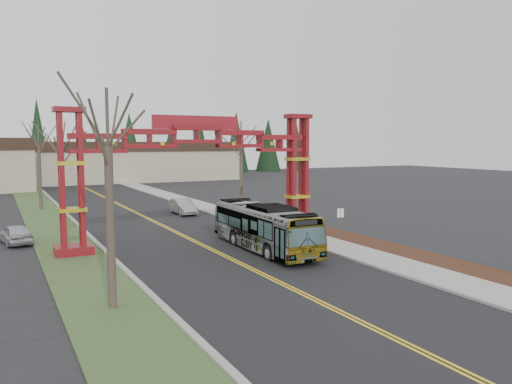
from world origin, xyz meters
TOP-DOWN VIEW (x-y plane):
  - ground at (0.00, 0.00)m, footprint 200.00×200.00m
  - road at (0.00, 25.00)m, footprint 12.00×110.00m
  - lane_line_left at (-0.12, 25.00)m, footprint 0.12×100.00m
  - lane_line_right at (0.12, 25.00)m, footprint 0.12×100.00m
  - curb_right at (6.15, 25.00)m, footprint 0.30×110.00m
  - sidewalk_right at (7.60, 25.00)m, footprint 2.60×110.00m
  - landscape_strip at (10.20, 10.00)m, footprint 2.60×50.00m
  - grass_median at (-8.00, 25.00)m, footprint 4.00×110.00m
  - curb_left at (-6.15, 25.00)m, footprint 0.30×110.00m
  - gateway_arch at (0.00, 18.00)m, footprint 18.20×1.60m
  - retail_building_east at (10.00, 79.95)m, footprint 38.00×20.30m
  - conifer_treeline at (0.25, 92.00)m, footprint 116.10×5.60m
  - transit_bus at (2.93, 14.00)m, footprint 2.70×10.64m
  - silver_sedan at (3.76, 31.69)m, footprint 1.59×4.52m
  - parked_car_near_a at (-11.00, 23.46)m, footprint 2.32×4.22m
  - bare_tree_median_near at (-8.00, 6.92)m, footprint 3.51×3.51m
  - bare_tree_median_mid at (-8.00, 22.50)m, footprint 3.12×3.12m
  - bare_tree_median_far at (-8.00, 41.14)m, footprint 3.35×3.35m
  - bare_tree_right_far at (10.00, 31.70)m, footprint 3.46×3.46m
  - street_sign at (8.98, 14.01)m, footprint 0.52×0.06m
  - barrel_south at (9.43, 17.98)m, footprint 0.53×0.53m
  - barrel_mid at (9.39, 20.83)m, footprint 0.50×0.50m
  - barrel_north at (9.17, 20.56)m, footprint 0.51×0.51m

SIDE VIEW (x-z plane):
  - ground at x=0.00m, z-range 0.00..0.00m
  - road at x=0.00m, z-range 0.00..0.02m
  - lane_line_left at x=-0.12m, z-range 0.02..0.03m
  - lane_line_right at x=0.12m, z-range 0.02..0.03m
  - grass_median at x=-8.00m, z-range 0.00..0.08m
  - landscape_strip at x=10.20m, z-range 0.00..0.12m
  - curb_right at x=6.15m, z-range 0.00..0.15m
  - curb_left at x=-6.15m, z-range 0.00..0.15m
  - sidewalk_right at x=7.60m, z-range 0.01..0.15m
  - barrel_mid at x=9.39m, z-range 0.00..0.92m
  - barrel_north at x=9.17m, z-range 0.00..0.95m
  - barrel_south at x=9.43m, z-range 0.00..0.99m
  - parked_car_near_a at x=-11.00m, z-range 0.00..1.36m
  - silver_sedan at x=3.76m, z-range 0.00..1.49m
  - transit_bus at x=2.93m, z-range 0.00..2.95m
  - street_sign at x=8.98m, z-range 0.50..2.79m
  - retail_building_east at x=10.00m, z-range 0.01..7.01m
  - gateway_arch at x=0.00m, z-range 1.53..10.43m
  - bare_tree_median_mid at x=-8.00m, z-range 1.96..10.10m
  - bare_tree_median_far at x=-8.00m, z-range 2.10..10.84m
  - conifer_treeline at x=0.25m, z-range -0.01..12.99m
  - bare_tree_median_near at x=-8.00m, z-range 2.12..11.08m
  - bare_tree_right_far at x=10.00m, z-range 2.15..11.12m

